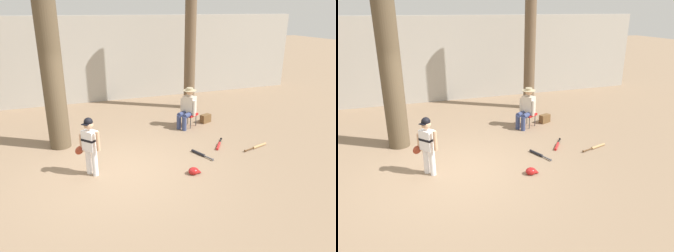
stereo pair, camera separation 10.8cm
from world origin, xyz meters
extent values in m
plane|color=#897056|center=(0.00, 0.00, 0.00)|extent=(60.00, 60.00, 0.00)
cube|color=#ADA89E|center=(0.00, 6.07, 1.59)|extent=(18.00, 0.36, 3.17)
cylinder|color=brown|center=(-1.10, 1.87, 3.00)|extent=(0.53, 0.53, 5.99)
cone|color=brown|center=(-1.10, 1.87, 0.00)|extent=(0.88, 0.88, 0.32)
cylinder|color=brown|center=(3.47, 4.00, 2.73)|extent=(0.39, 0.39, 5.46)
cone|color=brown|center=(3.47, 4.00, 0.00)|extent=(0.57, 0.57, 0.23)
cylinder|color=white|center=(-0.46, -0.02, 0.29)|extent=(0.12, 0.12, 0.58)
cylinder|color=white|center=(-0.57, 0.11, 0.29)|extent=(0.12, 0.12, 0.58)
cube|color=white|center=(-0.51, 0.04, 0.80)|extent=(0.35, 0.36, 0.44)
cube|color=black|center=(-0.51, 0.04, 0.82)|extent=(0.36, 0.37, 0.05)
sphere|color=tan|center=(-0.51, 0.04, 1.15)|extent=(0.20, 0.20, 0.20)
sphere|color=black|center=(-0.51, 0.04, 1.21)|extent=(0.19, 0.19, 0.19)
cube|color=black|center=(-0.58, -0.01, 1.19)|extent=(0.17, 0.17, 0.02)
cylinder|color=tan|center=(-0.37, -0.15, 0.84)|extent=(0.11, 0.11, 0.42)
cylinder|color=tan|center=(-0.68, 0.18, 0.72)|extent=(0.11, 0.11, 0.40)
ellipsoid|color=#933823|center=(-0.74, 0.16, 0.56)|extent=(0.25, 0.23, 0.18)
cube|color=red|center=(2.68, 2.16, 0.38)|extent=(0.55, 0.55, 0.06)
cylinder|color=#333338|center=(2.64, 1.95, 0.19)|extent=(0.02, 0.02, 0.38)
cylinder|color=#333338|center=(2.47, 2.20, 0.19)|extent=(0.02, 0.02, 0.38)
cylinder|color=#333338|center=(2.89, 2.11, 0.19)|extent=(0.02, 0.02, 0.38)
cylinder|color=#333338|center=(2.73, 2.36, 0.19)|extent=(0.02, 0.02, 0.38)
cylinder|color=navy|center=(2.40, 1.86, 0.21)|extent=(0.13, 0.13, 0.43)
cylinder|color=navy|center=(2.29, 2.02, 0.21)|extent=(0.13, 0.13, 0.43)
cylinder|color=navy|center=(2.57, 1.96, 0.43)|extent=(0.42, 0.34, 0.15)
cylinder|color=navy|center=(2.46, 2.13, 0.43)|extent=(0.42, 0.34, 0.15)
cube|color=beige|center=(2.68, 2.16, 0.69)|extent=(0.40, 0.43, 0.52)
cylinder|color=beige|center=(2.73, 1.93, 0.63)|extent=(0.12, 0.12, 0.46)
cylinder|color=beige|center=(2.50, 2.30, 0.63)|extent=(0.12, 0.12, 0.46)
sphere|color=tan|center=(2.68, 2.16, 1.09)|extent=(0.22, 0.22, 0.22)
cylinder|color=tan|center=(2.68, 2.16, 1.12)|extent=(0.40, 0.40, 0.02)
cylinder|color=tan|center=(2.68, 2.16, 1.16)|extent=(0.20, 0.20, 0.09)
cube|color=brown|center=(3.31, 2.29, 0.13)|extent=(0.38, 0.29, 0.26)
cylinder|color=black|center=(2.08, 0.20, 0.03)|extent=(0.21, 0.42, 0.07)
cylinder|color=#4C4C51|center=(2.21, -0.13, 0.03)|extent=(0.13, 0.27, 0.03)
cylinder|color=#4C4C51|center=(2.26, -0.26, 0.03)|extent=(0.06, 0.03, 0.06)
cylinder|color=tan|center=(3.79, 0.07, 0.03)|extent=(0.48, 0.20, 0.07)
cylinder|color=brown|center=(3.40, -0.04, 0.03)|extent=(0.32, 0.12, 0.03)
cylinder|color=brown|center=(3.25, -0.09, 0.03)|extent=(0.03, 0.06, 0.06)
cylinder|color=red|center=(2.77, 0.42, 0.03)|extent=(0.32, 0.40, 0.07)
cylinder|color=black|center=(2.99, 0.71, 0.03)|extent=(0.20, 0.26, 0.03)
cylinder|color=black|center=(3.07, 0.83, 0.03)|extent=(0.06, 0.05, 0.06)
ellipsoid|color=#A81919|center=(1.56, -0.69, 0.07)|extent=(0.23, 0.21, 0.16)
cube|color=#A81919|center=(1.67, -0.69, 0.03)|extent=(0.10, 0.12, 0.02)
camera|label=1|loc=(-1.10, -6.41, 3.42)|focal=34.57mm
camera|label=2|loc=(-1.00, -6.45, 3.42)|focal=34.57mm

